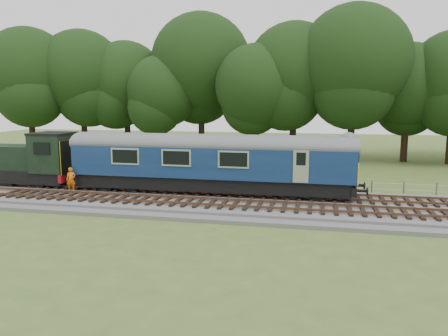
# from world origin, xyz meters

# --- Properties ---
(ground) EXTENTS (120.00, 120.00, 0.00)m
(ground) POSITION_xyz_m (0.00, 0.00, 0.00)
(ground) COLOR #3E6324
(ground) RESTS_ON ground
(ballast) EXTENTS (70.00, 7.00, 0.35)m
(ballast) POSITION_xyz_m (0.00, 0.00, 0.17)
(ballast) COLOR #4C4C4F
(ballast) RESTS_ON ground
(track_north) EXTENTS (67.20, 2.40, 0.21)m
(track_north) POSITION_xyz_m (0.00, 1.40, 0.42)
(track_north) COLOR black
(track_north) RESTS_ON ballast
(track_south) EXTENTS (67.20, 2.40, 0.21)m
(track_south) POSITION_xyz_m (0.00, -1.60, 0.42)
(track_south) COLOR black
(track_south) RESTS_ON ballast
(fence) EXTENTS (64.00, 0.12, 1.00)m
(fence) POSITION_xyz_m (0.00, 4.50, 0.00)
(fence) COLOR #6B6054
(fence) RESTS_ON ground
(tree_line) EXTENTS (70.00, 8.00, 18.00)m
(tree_line) POSITION_xyz_m (0.00, 22.00, 0.00)
(tree_line) COLOR black
(tree_line) RESTS_ON ground
(dmu_railcar) EXTENTS (18.05, 2.86, 3.88)m
(dmu_railcar) POSITION_xyz_m (-4.32, 1.40, 2.61)
(dmu_railcar) COLOR black
(dmu_railcar) RESTS_ON ground
(shunter_loco) EXTENTS (8.92, 2.60, 3.38)m
(shunter_loco) POSITION_xyz_m (-18.24, 1.40, 1.97)
(shunter_loco) COLOR black
(shunter_loco) RESTS_ON ground
(worker) EXTENTS (0.68, 0.54, 1.62)m
(worker) POSITION_xyz_m (-13.24, -0.31, 1.16)
(worker) COLOR orange
(worker) RESTS_ON ballast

